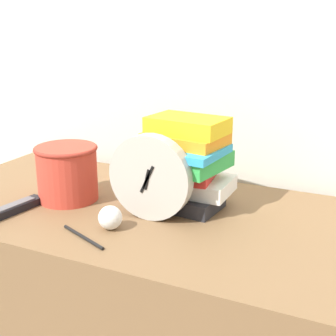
# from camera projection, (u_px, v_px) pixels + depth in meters

# --- Properties ---
(wall_back) EXTENTS (6.00, 0.04, 2.40)m
(wall_back) POSITION_uv_depth(u_px,v_px,m) (187.00, 38.00, 1.47)
(wall_back) COLOR silver
(wall_back) RESTS_ON ground_plane
(desk) EXTENTS (1.21, 0.63, 0.77)m
(desk) POSITION_uv_depth(u_px,v_px,m) (133.00, 327.00, 1.39)
(desk) COLOR brown
(desk) RESTS_ON ground_plane
(desk_clock) EXTENTS (0.22, 0.04, 0.22)m
(desk_clock) POSITION_uv_depth(u_px,v_px,m) (150.00, 177.00, 1.16)
(desk_clock) COLOR #B7B2A8
(desk_clock) RESTS_ON desk
(book_stack) EXTENTS (0.24, 0.22, 0.24)m
(book_stack) POSITION_uv_depth(u_px,v_px,m) (186.00, 162.00, 1.24)
(book_stack) COLOR #232328
(book_stack) RESTS_ON desk
(basket) EXTENTS (0.17, 0.17, 0.15)m
(basket) POSITION_uv_depth(u_px,v_px,m) (67.00, 171.00, 1.30)
(basket) COLOR #C63D2D
(basket) RESTS_ON desk
(tv_remote) EXTENTS (0.07, 0.20, 0.02)m
(tv_remote) POSITION_uv_depth(u_px,v_px,m) (10.00, 210.00, 1.22)
(tv_remote) COLOR black
(tv_remote) RESTS_ON desk
(crumpled_paper_ball) EXTENTS (0.06, 0.06, 0.06)m
(crumpled_paper_ball) POSITION_uv_depth(u_px,v_px,m) (110.00, 218.00, 1.12)
(crumpled_paper_ball) COLOR white
(crumpled_paper_ball) RESTS_ON desk
(pen) EXTENTS (0.15, 0.07, 0.01)m
(pen) POSITION_uv_depth(u_px,v_px,m) (84.00, 237.00, 1.08)
(pen) COLOR black
(pen) RESTS_ON desk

